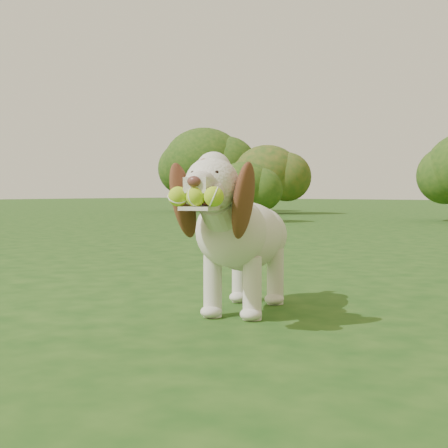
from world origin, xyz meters
The scene contains 5 objects.
ground centered at (0.00, 0.00, 0.00)m, with size 80.00×80.00×0.00m, color #184313.
dog centered at (-0.14, -0.41, 0.40)m, with size 0.64×1.14×0.76m.
shrub_a centered at (-5.46, 6.89, 0.68)m, with size 1.12×1.12×1.16m.
shrub_g centered at (-10.12, 11.27, 1.44)m, with size 2.36×2.36×2.45m.
shrub_e centered at (-7.55, 10.76, 1.06)m, with size 1.74×1.74×1.80m.
Camera 1 is at (1.64, -2.81, 0.59)m, focal length 50.00 mm.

